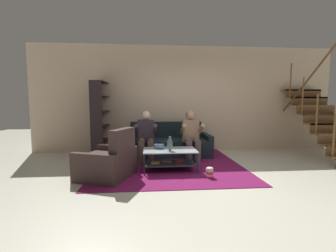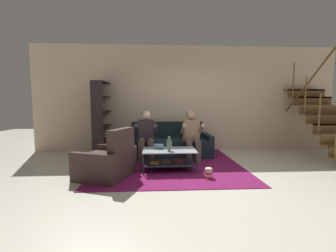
{
  "view_description": "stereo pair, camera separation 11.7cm",
  "coord_description": "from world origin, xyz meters",
  "px_view_note": "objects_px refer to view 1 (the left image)",
  "views": [
    {
      "loc": [
        -1.02,
        -3.83,
        1.3
      ],
      "look_at": [
        -0.63,
        0.94,
        0.84
      ],
      "focal_mm": 24.0,
      "sensor_mm": 36.0,
      "label": 1
    },
    {
      "loc": [
        -0.9,
        -3.84,
        1.3
      ],
      "look_at": [
        -0.63,
        0.94,
        0.84
      ],
      "focal_mm": 24.0,
      "sensor_mm": 36.0,
      "label": 2
    }
  ],
  "objects_px": {
    "person_seated_right": "(191,133)",
    "armchair": "(109,162)",
    "couch": "(167,145)",
    "bookshelf": "(100,127)",
    "person_seated_left": "(146,134)",
    "coffee_table": "(170,157)",
    "vase": "(170,144)",
    "popcorn_tub": "(210,173)",
    "book_stack": "(159,146)"
  },
  "relations": [
    {
      "from": "couch",
      "to": "person_seated_left",
      "type": "bearing_deg",
      "value": -133.26
    },
    {
      "from": "armchair",
      "to": "person_seated_right",
      "type": "bearing_deg",
      "value": 33.46
    },
    {
      "from": "person_seated_right",
      "to": "armchair",
      "type": "distance_m",
      "value": 2.06
    },
    {
      "from": "popcorn_tub",
      "to": "vase",
      "type": "bearing_deg",
      "value": 146.34
    },
    {
      "from": "person_seated_right",
      "to": "armchair",
      "type": "height_order",
      "value": "person_seated_right"
    },
    {
      "from": "person_seated_right",
      "to": "popcorn_tub",
      "type": "height_order",
      "value": "person_seated_right"
    },
    {
      "from": "book_stack",
      "to": "armchair",
      "type": "relative_size",
      "value": 0.2
    },
    {
      "from": "couch",
      "to": "bookshelf",
      "type": "distance_m",
      "value": 1.8
    },
    {
      "from": "couch",
      "to": "popcorn_tub",
      "type": "bearing_deg",
      "value": -71.71
    },
    {
      "from": "vase",
      "to": "book_stack",
      "type": "height_order",
      "value": "vase"
    },
    {
      "from": "person_seated_left",
      "to": "vase",
      "type": "bearing_deg",
      "value": -61.45
    },
    {
      "from": "popcorn_tub",
      "to": "coffee_table",
      "type": "bearing_deg",
      "value": 139.39
    },
    {
      "from": "vase",
      "to": "book_stack",
      "type": "bearing_deg",
      "value": 129.48
    },
    {
      "from": "couch",
      "to": "person_seated_left",
      "type": "distance_m",
      "value": 0.84
    },
    {
      "from": "person_seated_left",
      "to": "bookshelf",
      "type": "bearing_deg",
      "value": 145.2
    },
    {
      "from": "couch",
      "to": "person_seated_right",
      "type": "relative_size",
      "value": 1.87
    },
    {
      "from": "book_stack",
      "to": "coffee_table",
      "type": "bearing_deg",
      "value": -28.93
    },
    {
      "from": "person_seated_left",
      "to": "book_stack",
      "type": "xyz_separation_m",
      "value": [
        0.28,
        -0.63,
        -0.17
      ]
    },
    {
      "from": "coffee_table",
      "to": "book_stack",
      "type": "xyz_separation_m",
      "value": [
        -0.2,
        0.11,
        0.19
      ]
    },
    {
      "from": "popcorn_tub",
      "to": "couch",
      "type": "bearing_deg",
      "value": 108.29
    },
    {
      "from": "coffee_table",
      "to": "bookshelf",
      "type": "relative_size",
      "value": 0.55
    },
    {
      "from": "bookshelf",
      "to": "book_stack",
      "type": "bearing_deg",
      "value": -44.69
    },
    {
      "from": "book_stack",
      "to": "popcorn_tub",
      "type": "bearing_deg",
      "value": -38.21
    },
    {
      "from": "person_seated_right",
      "to": "armchair",
      "type": "xyz_separation_m",
      "value": [
        -1.69,
        -1.12,
        -0.35
      ]
    },
    {
      "from": "couch",
      "to": "coffee_table",
      "type": "bearing_deg",
      "value": -92.08
    },
    {
      "from": "couch",
      "to": "person_seated_right",
      "type": "height_order",
      "value": "person_seated_right"
    },
    {
      "from": "person_seated_right",
      "to": "bookshelf",
      "type": "bearing_deg",
      "value": 159.58
    },
    {
      "from": "couch",
      "to": "bookshelf",
      "type": "relative_size",
      "value": 1.15
    },
    {
      "from": "person_seated_left",
      "to": "popcorn_tub",
      "type": "bearing_deg",
      "value": -48.95
    },
    {
      "from": "bookshelf",
      "to": "armchair",
      "type": "height_order",
      "value": "bookshelf"
    },
    {
      "from": "person_seated_right",
      "to": "book_stack",
      "type": "relative_size",
      "value": 5.24
    },
    {
      "from": "person_seated_left",
      "to": "armchair",
      "type": "relative_size",
      "value": 1.02
    },
    {
      "from": "coffee_table",
      "to": "armchair",
      "type": "xyz_separation_m",
      "value": [
        -1.12,
        -0.38,
        0.01
      ]
    },
    {
      "from": "person_seated_left",
      "to": "bookshelf",
      "type": "distance_m",
      "value": 1.47
    },
    {
      "from": "person_seated_left",
      "to": "book_stack",
      "type": "relative_size",
      "value": 5.24
    },
    {
      "from": "book_stack",
      "to": "couch",
      "type": "bearing_deg",
      "value": 78.33
    },
    {
      "from": "coffee_table",
      "to": "popcorn_tub",
      "type": "distance_m",
      "value": 0.89
    },
    {
      "from": "couch",
      "to": "person_seated_left",
      "type": "relative_size",
      "value": 1.87
    },
    {
      "from": "coffee_table",
      "to": "bookshelf",
      "type": "height_order",
      "value": "bookshelf"
    },
    {
      "from": "vase",
      "to": "armchair",
      "type": "relative_size",
      "value": 0.25
    },
    {
      "from": "person_seated_left",
      "to": "bookshelf",
      "type": "xyz_separation_m",
      "value": [
        -1.2,
        0.84,
        0.09
      ]
    },
    {
      "from": "couch",
      "to": "popcorn_tub",
      "type": "distance_m",
      "value": 1.96
    },
    {
      "from": "book_stack",
      "to": "person_seated_right",
      "type": "bearing_deg",
      "value": 39.37
    },
    {
      "from": "vase",
      "to": "popcorn_tub",
      "type": "bearing_deg",
      "value": -33.66
    },
    {
      "from": "person_seated_left",
      "to": "book_stack",
      "type": "bearing_deg",
      "value": -66.19
    },
    {
      "from": "book_stack",
      "to": "popcorn_tub",
      "type": "xyz_separation_m",
      "value": [
        0.86,
        -0.68,
        -0.36
      ]
    },
    {
      "from": "coffee_table",
      "to": "armchair",
      "type": "relative_size",
      "value": 0.92
    },
    {
      "from": "person_seated_left",
      "to": "coffee_table",
      "type": "xyz_separation_m",
      "value": [
        0.47,
        -0.74,
        -0.36
      ]
    },
    {
      "from": "book_stack",
      "to": "popcorn_tub",
      "type": "relative_size",
      "value": 1.11
    },
    {
      "from": "couch",
      "to": "vase",
      "type": "relative_size",
      "value": 7.75
    }
  ]
}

